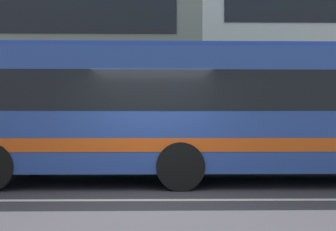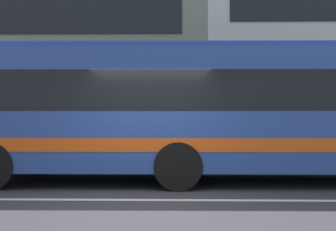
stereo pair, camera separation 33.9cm
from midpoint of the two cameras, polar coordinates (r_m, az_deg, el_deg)
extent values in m
plane|color=#39363D|center=(7.67, -3.67, -11.60)|extent=(160.00, 160.00, 0.00)
cube|color=silver|center=(7.67, -3.67, -11.57)|extent=(60.00, 0.16, 0.01)
cube|color=#29622D|center=(13.25, -7.59, -4.22)|extent=(17.25, 1.10, 1.18)
cube|color=#28469A|center=(9.72, 4.40, 0.70)|extent=(11.14, 2.63, 2.64)
cube|color=black|center=(9.73, 4.40, 3.04)|extent=(10.47, 2.65, 0.84)
cube|color=#DE5115|center=(9.73, 4.40, -3.57)|extent=(10.92, 2.66, 0.28)
cube|color=#274497|center=(9.84, 4.40, 8.77)|extent=(10.69, 2.22, 0.12)
cylinder|color=black|center=(10.90, 0.19, -5.55)|extent=(1.00, 0.29, 1.00)
cylinder|color=black|center=(8.56, 0.58, -7.02)|extent=(1.00, 0.29, 1.00)
cylinder|color=black|center=(11.48, -19.63, -5.27)|extent=(1.00, 0.29, 1.00)
camera|label=1|loc=(0.17, -90.98, 0.00)|focal=44.15mm
camera|label=2|loc=(0.17, 89.02, 0.00)|focal=44.15mm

